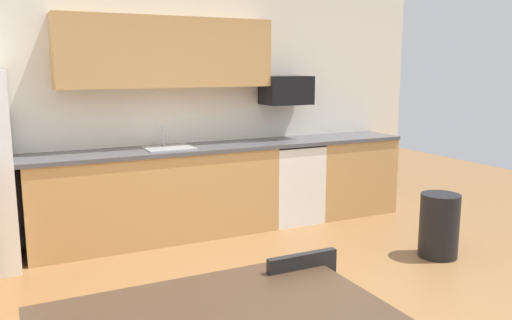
# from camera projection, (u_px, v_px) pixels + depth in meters

# --- Properties ---
(wall_back) EXTENTS (5.80, 0.10, 2.70)m
(wall_back) POSITION_uv_depth(u_px,v_px,m) (190.00, 105.00, 5.72)
(wall_back) COLOR silver
(wall_back) RESTS_ON ground
(cabinet_run_back) EXTENTS (2.52, 0.60, 0.90)m
(cabinet_run_back) POSITION_uv_depth(u_px,v_px,m) (157.00, 197.00, 5.36)
(cabinet_run_back) COLOR tan
(cabinet_run_back) RESTS_ON ground
(cabinet_run_back_right) EXTENTS (1.03, 0.60, 0.90)m
(cabinet_run_back_right) POSITION_uv_depth(u_px,v_px,m) (348.00, 176.00, 6.39)
(cabinet_run_back_right) COLOR tan
(cabinet_run_back_right) RESTS_ON ground
(countertop_back) EXTENTS (4.80, 0.64, 0.04)m
(countertop_back) POSITION_uv_depth(u_px,v_px,m) (201.00, 148.00, 5.49)
(countertop_back) COLOR #4C4C51
(countertop_back) RESTS_ON cabinet_run_back
(upper_cabinets_back) EXTENTS (2.20, 0.34, 0.70)m
(upper_cabinets_back) POSITION_uv_depth(u_px,v_px,m) (167.00, 52.00, 5.30)
(upper_cabinets_back) COLOR tan
(oven_range) EXTENTS (0.60, 0.60, 0.91)m
(oven_range) POSITION_uv_depth(u_px,v_px,m) (289.00, 182.00, 6.03)
(oven_range) COLOR white
(oven_range) RESTS_ON ground
(microwave) EXTENTS (0.54, 0.36, 0.32)m
(microwave) POSITION_uv_depth(u_px,v_px,m) (286.00, 90.00, 5.94)
(microwave) COLOR black
(sink_basin) EXTENTS (0.48, 0.40, 0.14)m
(sink_basin) POSITION_uv_depth(u_px,v_px,m) (169.00, 154.00, 5.34)
(sink_basin) COLOR #A5A8AD
(sink_basin) RESTS_ON countertop_back
(sink_faucet) EXTENTS (0.02, 0.02, 0.24)m
(sink_faucet) POSITION_uv_depth(u_px,v_px,m) (164.00, 136.00, 5.47)
(sink_faucet) COLOR #B2B5BA
(sink_faucet) RESTS_ON countertop_back
(trash_bin) EXTENTS (0.36, 0.36, 0.60)m
(trash_bin) POSITION_uv_depth(u_px,v_px,m) (439.00, 226.00, 4.88)
(trash_bin) COLOR black
(trash_bin) RESTS_ON ground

